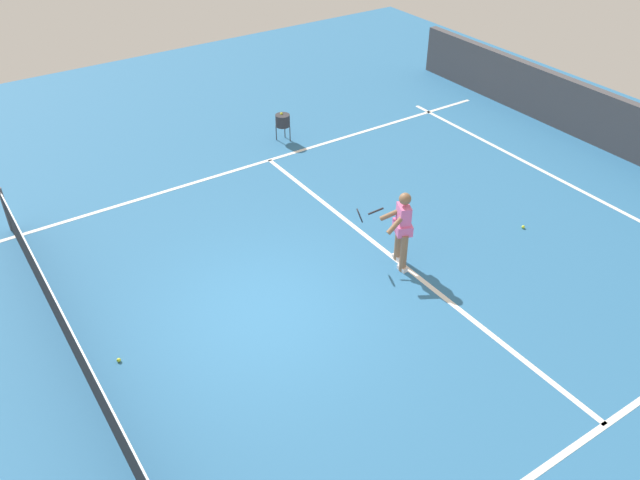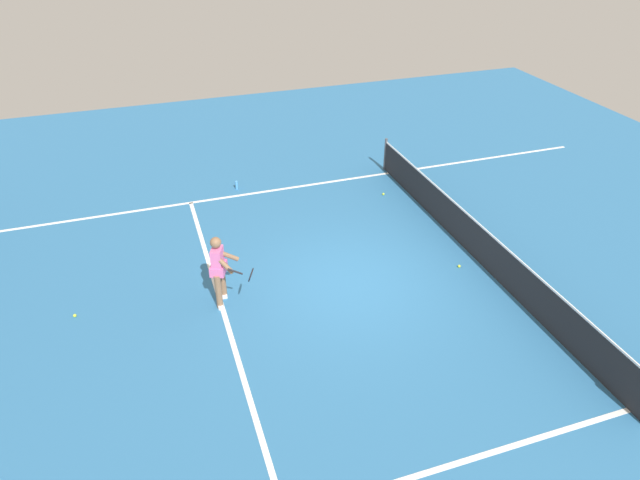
{
  "view_description": "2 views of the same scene",
  "coord_description": "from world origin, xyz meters",
  "px_view_note": "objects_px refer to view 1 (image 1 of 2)",
  "views": [
    {
      "loc": [
        -7.56,
        3.93,
        7.43
      ],
      "look_at": [
        0.22,
        -1.24,
        0.89
      ],
      "focal_mm": 36.79,
      "sensor_mm": 36.0,
      "label": 1
    },
    {
      "loc": [
        9.19,
        -3.78,
        7.29
      ],
      "look_at": [
        -0.1,
        -0.66,
        1.15
      ],
      "focal_mm": 31.94,
      "sensor_mm": 36.0,
      "label": 2
    }
  ],
  "objects_px": {
    "tennis_ball_near": "(523,227)",
    "tennis_ball_mid": "(119,360)",
    "ball_hopper": "(283,121)",
    "tennis_player": "(401,227)"
  },
  "relations": [
    {
      "from": "tennis_ball_near",
      "to": "tennis_ball_mid",
      "type": "height_order",
      "value": "same"
    },
    {
      "from": "tennis_player",
      "to": "ball_hopper",
      "type": "xyz_separation_m",
      "value": [
        5.64,
        -0.88,
        -0.3
      ]
    },
    {
      "from": "tennis_player",
      "to": "tennis_ball_near",
      "type": "relative_size",
      "value": 23.48
    },
    {
      "from": "tennis_ball_near",
      "to": "tennis_ball_mid",
      "type": "bearing_deg",
      "value": 83.61
    },
    {
      "from": "ball_hopper",
      "to": "tennis_ball_mid",
      "type": "bearing_deg",
      "value": 130.38
    },
    {
      "from": "tennis_player",
      "to": "tennis_ball_near",
      "type": "bearing_deg",
      "value": -99.14
    },
    {
      "from": "ball_hopper",
      "to": "tennis_player",
      "type": "bearing_deg",
      "value": 171.14
    },
    {
      "from": "tennis_ball_near",
      "to": "ball_hopper",
      "type": "bearing_deg",
      "value": 18.2
    },
    {
      "from": "tennis_ball_near",
      "to": "tennis_ball_mid",
      "type": "xyz_separation_m",
      "value": [
        0.91,
        8.12,
        0.0
      ]
    },
    {
      "from": "tennis_player",
      "to": "tennis_ball_mid",
      "type": "distance_m",
      "value": 5.32
    }
  ]
}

